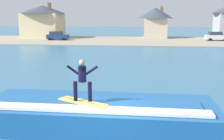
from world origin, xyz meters
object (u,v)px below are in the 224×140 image
object	(u,v)px
car_far_shore	(216,36)
house_small_cottage	(155,20)
surfer	(82,78)
car_near_shore	(57,36)
surfboard	(83,102)
house_with_chimney	(43,20)
wave_crest	(99,114)

from	to	relation	value
car_far_shore	house_small_cottage	xyz separation A→B (m)	(-11.76, 6.59, 3.04)
car_far_shore	surfer	bearing A→B (deg)	-110.43
surfer	car_near_shore	distance (m)	45.03
surfer	car_far_shore	bearing A→B (deg)	69.57
house_small_cottage	surfboard	bearing A→B (deg)	-95.47
car_near_shore	house_small_cottage	xyz separation A→B (m)	(20.01, 9.05, 3.04)
house_with_chimney	surfer	bearing A→B (deg)	-67.30
car_far_shore	surfboard	bearing A→B (deg)	-110.38
car_near_shore	house_with_chimney	bearing A→B (deg)	131.35
house_with_chimney	car_near_shore	bearing A→B (deg)	-48.65
surfer	car_near_shore	world-z (taller)	surfer
surfer	house_with_chimney	bearing A→B (deg)	112.70
surfer	car_far_shore	distance (m)	47.91
house_with_chimney	house_small_cottage	bearing A→B (deg)	7.33
wave_crest	car_far_shore	size ratio (longest dim) A/B	2.28
house_small_cottage	house_with_chimney	bearing A→B (deg)	-172.67
wave_crest	house_small_cottage	world-z (taller)	house_small_cottage
house_small_cottage	car_far_shore	bearing A→B (deg)	-29.25
surfer	car_far_shore	size ratio (longest dim) A/B	0.40
house_small_cottage	surfer	bearing A→B (deg)	-95.49
wave_crest	car_near_shore	world-z (taller)	car_near_shore
surfer	house_small_cottage	distance (m)	51.74
wave_crest	surfboard	world-z (taller)	surfboard
car_near_shore	car_far_shore	size ratio (longest dim) A/B	1.01
surfer	car_near_shore	size ratio (longest dim) A/B	0.40
surfboard	surfer	world-z (taller)	surfer
surfer	car_near_shore	xyz separation A→B (m)	(-15.06, 42.42, -1.26)
car_near_shore	car_far_shore	bearing A→B (deg)	4.42
house_with_chimney	wave_crest	bearing A→B (deg)	-66.53
car_far_shore	house_small_cottage	size ratio (longest dim) A/B	0.54
wave_crest	house_small_cottage	bearing A→B (deg)	85.11
surfer	house_with_chimney	size ratio (longest dim) A/B	0.17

